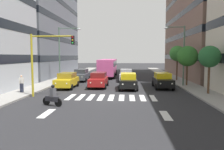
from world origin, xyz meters
name	(u,v)px	position (x,y,z in m)	size (l,w,h in m)	color
ground_plane	(111,97)	(0.00, 0.00, 0.00)	(180.00, 180.00, 0.00)	#262628
sidewalk_left	(214,98)	(-8.68, 0.00, 0.07)	(2.59, 90.00, 0.15)	gray
sidewalk_right	(15,95)	(8.68, 0.00, 0.07)	(2.59, 90.00, 0.15)	gray
building_right_block_0	(33,4)	(15.41, -20.35, 12.87)	(10.92, 22.35, 25.74)	slate
crosswalk_markings	(111,97)	(0.00, 0.00, 0.00)	(7.65, 2.80, 0.01)	silver
lane_arrow_0	(166,115)	(-3.70, 5.50, 0.00)	(0.50, 2.20, 0.01)	silver
lane_arrow_1	(47,113)	(3.70, 5.50, 0.00)	(0.50, 2.20, 0.01)	silver
car_0	(163,80)	(-5.35, -5.85, 0.89)	(2.02, 4.44, 1.72)	black
car_1	(128,81)	(-1.51, -4.99, 0.89)	(2.02, 4.44, 1.72)	black
car_2	(99,80)	(1.87, -6.01, 0.89)	(2.02, 4.44, 1.72)	maroon
car_3	(67,80)	(5.34, -5.21, 0.89)	(2.02, 4.44, 1.72)	gold
car_row2_0	(81,75)	(5.15, -12.03, 0.89)	(2.02, 4.44, 1.72)	#474C51
car_row2_1	(126,75)	(-1.27, -12.24, 0.89)	(2.02, 4.44, 1.72)	silver
bus_behind_traffic	(108,66)	(1.87, -18.54, 1.86)	(2.78, 10.50, 3.00)	#DB5193
motorcycle_with_rider	(52,97)	(4.01, 3.49, 0.65)	(1.62, 0.72, 1.57)	black
traffic_light_gantry	(44,55)	(5.91, 0.00, 3.66)	(3.89, 0.36, 5.50)	#AD991E
street_lamp_left	(181,49)	(-7.62, -7.43, 4.36)	(2.43, 0.28, 6.94)	#4C6B56
street_lamp_right	(63,48)	(7.49, -11.15, 4.66)	(3.11, 0.28, 7.36)	#4C6B56
street_tree_0	(209,57)	(-8.84, -1.78, 3.51)	(1.98, 1.98, 4.38)	#513823
street_tree_1	(187,56)	(-8.43, -7.55, 3.55)	(2.41, 2.41, 4.62)	#513823
street_tree_2	(177,54)	(-8.48, -12.88, 3.91)	(2.20, 2.20, 4.89)	#513823
pedestrian_waiting	(22,83)	(8.70, -1.39, 1.00)	(0.36, 0.24, 1.63)	#2D3347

